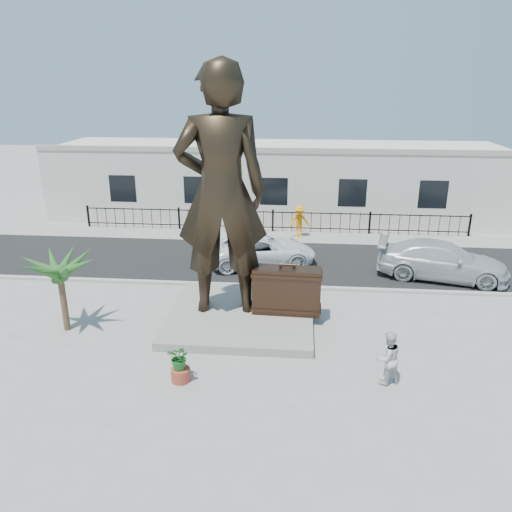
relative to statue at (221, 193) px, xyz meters
The scene contains 16 objects.
ground 5.12m from the statue, 55.93° to the right, with size 100.00×100.00×0.00m, color #9E9991.
street 7.88m from the statue, 79.27° to the left, with size 40.00×7.00×0.01m, color black.
curb 5.49m from the statue, 66.71° to the left, with size 40.00×0.25×0.12m, color #A5A399.
far_sidewalk 11.32m from the statue, 83.41° to the left, with size 40.00×2.50×0.02m, color #9E9991.
plinth 4.57m from the statue, 20.11° to the right, with size 5.20×5.20×0.30m, color gray.
fence 11.83m from the statue, 83.89° to the left, with size 22.00×0.10×1.20m, color black.
building 15.49m from the statue, 85.56° to the left, with size 28.00×7.00×4.40m, color silver.
statue is the anchor object (origin of this frame).
suitcase 4.21m from the statue, ahead, with size 2.43×0.77×1.71m, color #322015.
tourist 7.67m from the statue, 36.45° to the right, with size 0.80×0.62×1.64m, color beige.
car_white 6.85m from the statue, 79.92° to the left, with size 2.34×5.07×1.41m, color white.
car_silver 10.82m from the statue, 26.77° to the left, with size 2.26×5.56×1.61m, color #BBBFC0.
worker 11.04m from the statue, 74.87° to the left, with size 1.16×0.67×1.80m, color orange.
palm_tree 7.27m from the statue, 163.16° to the right, with size 1.80×1.80×3.20m, color #23511D, non-canonical shape.
planter 6.28m from the statue, 97.88° to the right, with size 0.56×0.56×0.40m, color #9C3B29.
shrub 5.89m from the statue, 97.88° to the right, with size 0.67×0.58×0.74m, color #206221.
Camera 1 is at (1.53, -14.92, 8.33)m, focal length 35.00 mm.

